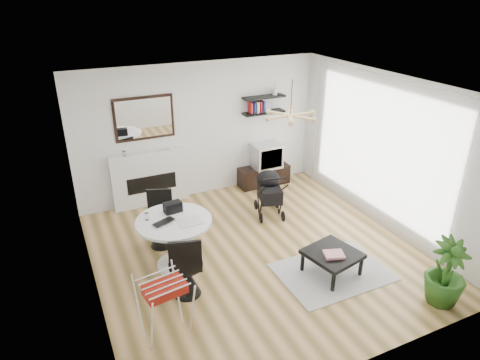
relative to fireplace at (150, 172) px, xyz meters
name	(u,v)px	position (x,y,z in m)	size (l,w,h in m)	color
floor	(257,253)	(1.10, -2.42, -0.69)	(5.00, 5.00, 0.00)	olive
ceiling	(260,88)	(1.10, -2.42, 2.01)	(5.00, 5.00, 0.00)	white
wall_back	(201,131)	(1.10, 0.08, 0.66)	(5.00, 5.00, 0.00)	white
wall_left	(85,212)	(-1.40, -2.42, 0.66)	(5.00, 5.00, 0.00)	white
wall_right	(387,152)	(3.60, -2.42, 0.66)	(5.00, 5.00, 0.00)	white
sheer_curtain	(374,150)	(3.50, -2.22, 0.66)	(0.04, 3.60, 2.60)	white
fireplace	(150,172)	(0.00, 0.00, 0.00)	(1.50, 0.17, 2.16)	white
shelf_lower	(264,112)	(2.44, -0.05, 0.91)	(0.90, 0.25, 0.04)	black
shelf_upper	(264,97)	(2.44, -0.05, 1.23)	(0.90, 0.25, 0.04)	black
pendant_lamp	(291,115)	(1.80, -2.12, 1.46)	(0.90, 0.90, 0.10)	tan
tv_console	(264,175)	(2.44, -0.13, -0.48)	(1.11, 0.39, 0.42)	black
crt_tv	(266,155)	(2.48, -0.13, -0.01)	(0.59, 0.52, 0.52)	silver
dining_table	(175,236)	(-0.19, -2.22, -0.14)	(1.13, 1.13, 0.83)	white
laptop	(166,223)	(-0.33, -2.30, 0.16)	(0.34, 0.22, 0.03)	black
black_bag	(173,207)	(-0.13, -1.98, 0.22)	(0.27, 0.16, 0.16)	black
newspaper	(189,222)	(0.00, -2.38, 0.15)	(0.34, 0.28, 0.01)	white
drinking_glass	(147,216)	(-0.55, -2.05, 0.20)	(0.07, 0.07, 0.11)	white
chair_far	(161,229)	(-0.24, -1.53, -0.39)	(0.50, 0.51, 0.95)	black
chair_near	(186,276)	(-0.26, -2.93, -0.37)	(0.51, 0.53, 1.00)	black
drying_rack	(165,307)	(-0.73, -3.56, -0.24)	(0.63, 0.60, 0.84)	white
stroller	(269,194)	(1.91, -1.32, -0.29)	(0.66, 0.84, 0.93)	black
rug	(333,272)	(1.91, -3.37, -0.68)	(1.64, 1.18, 0.01)	#A4A4A4
coffee_table	(332,255)	(1.87, -3.38, -0.35)	(0.85, 0.85, 0.37)	black
magazines	(334,254)	(1.83, -3.46, -0.29)	(0.29, 0.23, 0.04)	red
potted_plant	(446,272)	(2.86, -4.54, -0.20)	(0.54, 0.54, 0.96)	#275719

